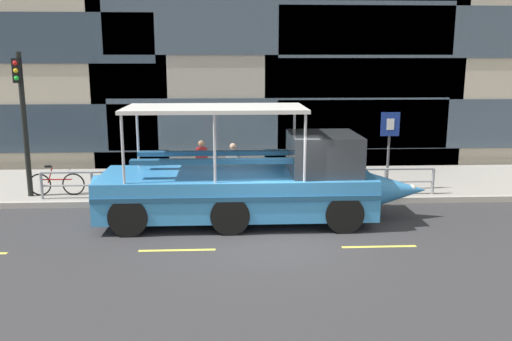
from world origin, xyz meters
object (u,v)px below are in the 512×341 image
traffic_light_pole (23,111)px  duck_tour_boat (255,184)px  pedestrian_near_bow (340,160)px  pedestrian_mid_left (233,163)px  pedestrian_mid_right (202,158)px  leaned_bicycle (57,184)px  parking_sign (389,138)px

traffic_light_pole → duck_tour_boat: size_ratio=0.48×
duck_tour_boat → pedestrian_near_bow: (2.93, 2.93, 0.08)m
pedestrian_near_bow → pedestrian_mid_left: pedestrian_mid_left is taller
pedestrian_mid_right → traffic_light_pole: bearing=-167.5°
leaned_bicycle → pedestrian_mid_left: size_ratio=1.10×
duck_tour_boat → pedestrian_mid_right: bearing=115.2°
pedestrian_near_bow → pedestrian_mid_right: size_ratio=1.01×
pedestrian_mid_right → duck_tour_boat: bearing=-64.8°
duck_tour_boat → leaned_bicycle: bearing=158.7°
pedestrian_near_bow → parking_sign: bearing=-15.7°
pedestrian_mid_left → leaned_bicycle: bearing=-178.0°
leaned_bicycle → pedestrian_near_bow: 9.10m
leaned_bicycle → duck_tour_boat: size_ratio=0.19×
parking_sign → pedestrian_mid_left: size_ratio=1.61×
leaned_bicycle → duck_tour_boat: duck_tour_boat is taller
traffic_light_pole → pedestrian_mid_right: bearing=12.5°
leaned_bicycle → pedestrian_mid_right: 4.66m
traffic_light_pole → pedestrian_mid_left: bearing=2.5°
parking_sign → pedestrian_near_bow: bearing=164.3°
pedestrian_near_bow → pedestrian_mid_left: 3.53m
leaned_bicycle → pedestrian_mid_left: bearing=2.0°
traffic_light_pole → parking_sign: traffic_light_pole is taller
traffic_light_pole → parking_sign: bearing=1.0°
parking_sign → duck_tour_boat: 5.16m
pedestrian_near_bow → traffic_light_pole: bearing=-176.4°
traffic_light_pole → pedestrian_mid_right: traffic_light_pole is taller
parking_sign → duck_tour_boat: bearing=-150.4°
parking_sign → pedestrian_near_bow: (-1.50, 0.42, -0.79)m
pedestrian_near_bow → pedestrian_mid_left: size_ratio=0.99×
pedestrian_mid_left → parking_sign: bearing=-0.8°
parking_sign → pedestrian_mid_left: 5.07m
parking_sign → pedestrian_mid_right: size_ratio=1.65×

